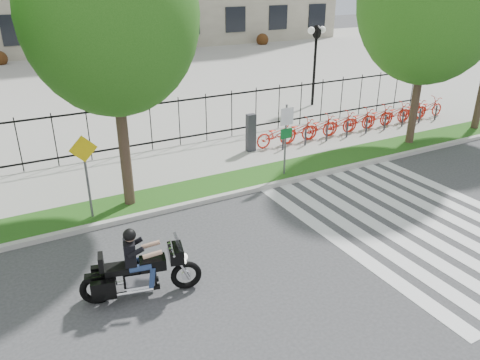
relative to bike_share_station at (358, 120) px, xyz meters
name	(u,v)px	position (x,y,z in m)	size (l,w,h in m)	color
ground	(276,268)	(-8.94, -7.20, -0.64)	(120.00, 120.00, 0.00)	#37373A
curb	(206,201)	(-8.94, -3.10, -0.57)	(60.00, 0.20, 0.15)	#B4B1A9
grass_verge	(195,191)	(-8.94, -2.25, -0.57)	(60.00, 1.50, 0.15)	#174A12
sidewalk	(168,166)	(-8.94, 0.25, -0.57)	(60.00, 3.50, 0.15)	#9F9D95
plaza	(76,80)	(-8.94, 17.80, -0.59)	(80.00, 34.00, 0.10)	#9F9D95
crosswalk_stripes	(416,222)	(-4.11, -7.20, -0.63)	(5.70, 8.00, 0.01)	silver
iron_fence	(151,126)	(-8.94, 2.00, 0.51)	(30.00, 0.06, 2.00)	black
lamp_post_right	(316,46)	(1.06, 4.80, 2.57)	(1.06, 0.70, 4.25)	black
street_tree_1	(110,14)	(-11.12, -2.25, 5.03)	(4.73, 4.73, 8.26)	#3A2920
street_tree_2	(431,0)	(0.87, -2.25, 5.08)	(5.44, 5.44, 8.71)	#3A2920
bike_share_station	(358,120)	(0.00, 0.00, 0.00)	(11.10, 0.86, 1.50)	#2D2D33
sign_pole_regulatory	(286,131)	(-5.66, -2.62, 1.10)	(0.50, 0.09, 2.50)	#59595B
sign_pole_warning	(86,166)	(-12.33, -2.62, 1.10)	(0.78, 0.09, 2.49)	#59595B
motorcycle_rider	(140,269)	(-12.13, -6.65, 0.05)	(2.64, 1.12, 2.07)	black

